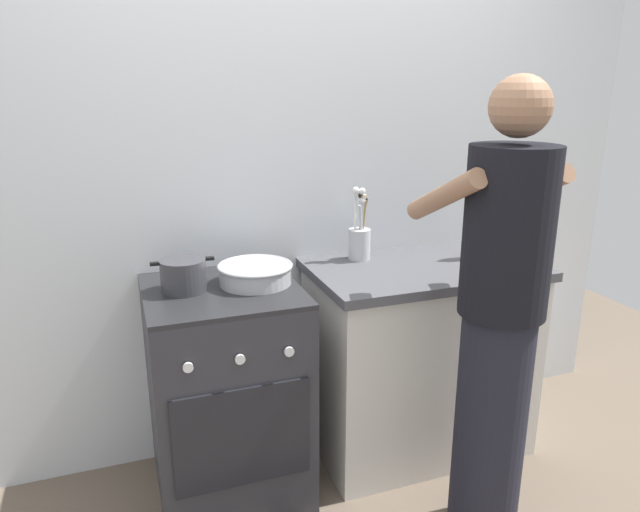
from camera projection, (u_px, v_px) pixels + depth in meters
The scene contains 9 objects.
ground at pixel (319, 486), 2.49m from camera, with size 6.00×6.00×0.00m, color #6B5B4C.
back_wall at pixel (323, 179), 2.65m from camera, with size 3.20×0.10×2.50m.
countertop at pixel (419, 357), 2.68m from camera, with size 1.00×0.60×0.90m.
stove_range at pixel (227, 391), 2.38m from camera, with size 0.60×0.62×0.90m.
pot at pixel (183, 275), 2.21m from camera, with size 0.24×0.17×0.13m.
mixing_bowl at pixel (255, 273), 2.30m from camera, with size 0.30×0.30×0.08m.
utensil_crock at pixel (360, 238), 2.61m from camera, with size 0.10×0.10×0.33m.
oil_bottle at pixel (471, 239), 2.62m from camera, with size 0.06×0.06×0.22m.
person at pixel (499, 323), 2.03m from camera, with size 0.41×0.50×1.70m.
Camera 1 is at (-0.71, -1.98, 1.66)m, focal length 32.37 mm.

